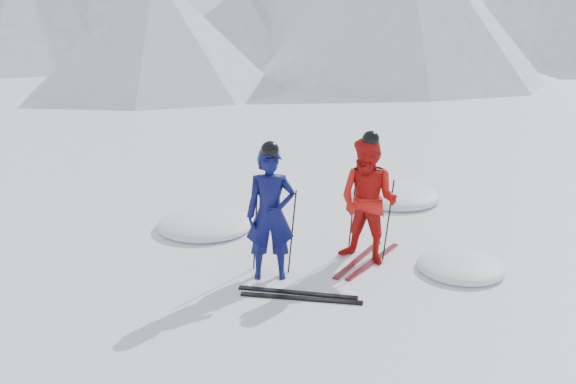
% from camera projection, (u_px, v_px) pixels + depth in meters
% --- Properties ---
extents(ground, '(160.00, 160.00, 0.00)m').
position_uv_depth(ground, '(387.00, 285.00, 8.84)').
color(ground, white).
rests_on(ground, ground).
extents(skier_blue, '(0.84, 0.70, 1.96)m').
position_uv_depth(skier_blue, '(271.00, 215.00, 8.83)').
color(skier_blue, '#0C0E49').
rests_on(skier_blue, ground).
extents(skier_red, '(1.12, 0.96, 1.99)m').
position_uv_depth(skier_red, '(368.00, 201.00, 9.38)').
color(skier_red, red).
rests_on(skier_red, ground).
extents(pole_blue_left, '(0.13, 0.09, 1.30)m').
position_uv_depth(pole_blue_left, '(255.00, 230.00, 9.15)').
color(pole_blue_left, black).
rests_on(pole_blue_left, ground).
extents(pole_blue_right, '(0.13, 0.08, 1.30)m').
position_uv_depth(pole_blue_right, '(292.00, 232.00, 9.07)').
color(pole_blue_right, black).
rests_on(pole_blue_right, ground).
extents(pole_red_left, '(0.13, 0.10, 1.32)m').
position_uv_depth(pole_red_left, '(352.00, 215.00, 9.79)').
color(pole_red_left, black).
rests_on(pole_red_left, ground).
extents(pole_red_right, '(0.13, 0.09, 1.32)m').
position_uv_depth(pole_red_right, '(388.00, 221.00, 9.52)').
color(pole_red_right, black).
rests_on(pole_red_right, ground).
extents(ski_worn_left, '(0.43, 1.68, 0.03)m').
position_uv_depth(ski_worn_left, '(358.00, 259.00, 9.70)').
color(ski_worn_left, black).
rests_on(ski_worn_left, ground).
extents(ski_worn_right, '(0.54, 1.66, 0.03)m').
position_uv_depth(ski_worn_right, '(373.00, 261.00, 9.63)').
color(ski_worn_right, black).
rests_on(ski_worn_right, ground).
extents(ski_loose_a, '(1.70, 0.30, 0.03)m').
position_uv_depth(ski_loose_a, '(297.00, 293.00, 8.56)').
color(ski_loose_a, black).
rests_on(ski_loose_a, ground).
extents(ski_loose_b, '(1.69, 0.36, 0.03)m').
position_uv_depth(ski_loose_b, '(301.00, 298.00, 8.39)').
color(ski_loose_b, black).
rests_on(ski_loose_b, ground).
extents(snow_lumps, '(6.06, 4.88, 0.41)m').
position_uv_depth(snow_lumps, '(335.00, 219.00, 11.57)').
color(snow_lumps, white).
rests_on(snow_lumps, ground).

